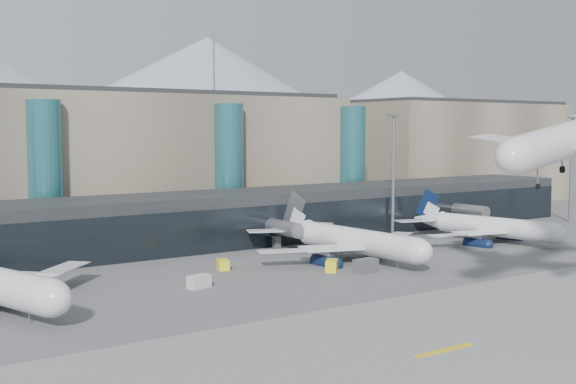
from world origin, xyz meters
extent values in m
plane|color=#515154|center=(0.00, 0.00, 0.00)|extent=(900.00, 900.00, 0.00)
cube|color=slate|center=(0.00, -15.00, 0.02)|extent=(400.00, 40.00, 0.04)
cube|color=gold|center=(-20.00, -15.00, 0.05)|extent=(8.00, 1.00, 0.02)
cube|color=black|center=(0.00, 58.00, 5.00)|extent=(170.00, 18.00, 10.00)
cube|color=black|center=(0.00, 49.10, 4.00)|extent=(170.00, 0.40, 8.00)
cylinder|color=slate|center=(0.00, 47.00, 4.20)|extent=(2.80, 14.00, 2.80)
cube|color=slate|center=(0.00, 47.00, 1.20)|extent=(1.20, 1.20, 2.40)
cylinder|color=slate|center=(50.00, 47.00, 4.20)|extent=(2.80, 14.00, 2.80)
cube|color=slate|center=(50.00, 47.00, 1.20)|extent=(1.20, 1.20, 2.40)
cube|color=gray|center=(-25.00, 90.00, 15.00)|extent=(130.00, 30.00, 30.00)
cube|color=black|center=(-25.00, 90.00, 30.50)|extent=(123.50, 28.00, 1.00)
cube|color=gray|center=(95.00, 90.00, 15.00)|extent=(70.00, 30.00, 30.00)
cube|color=black|center=(95.00, 90.00, 30.50)|extent=(66.50, 28.00, 1.00)
cylinder|color=#286970|center=(-35.00, 74.00, 14.00)|extent=(6.40, 6.40, 28.00)
cylinder|color=#286970|center=(5.00, 74.00, 14.00)|extent=(6.40, 6.40, 28.00)
cylinder|color=#286970|center=(40.00, 74.00, 14.00)|extent=(6.40, 6.40, 28.00)
cylinder|color=slate|center=(10.00, 90.00, 38.00)|extent=(0.40, 0.40, 16.00)
cone|color=gray|center=(160.00, 380.00, 42.50)|extent=(340.00, 340.00, 85.00)
cone|color=gray|center=(340.00, 380.00, 35.00)|extent=(300.00, 300.00, 70.00)
cylinder|color=slate|center=(30.00, 48.00, 12.50)|extent=(0.70, 0.70, 25.00)
cube|color=slate|center=(30.00, 48.00, 25.30)|extent=(3.00, 1.20, 0.60)
cylinder|color=slate|center=(80.00, 40.00, 12.50)|extent=(0.70, 0.70, 25.00)
cube|color=slate|center=(80.00, 40.00, 25.30)|extent=(3.00, 1.20, 0.60)
ellipsoid|color=silver|center=(-4.92, -12.72, 23.09)|extent=(6.52, 5.00, 4.34)
cube|color=silver|center=(8.86, -1.73, 22.37)|extent=(11.94, 19.74, 0.22)
cylinder|color=#0D1B3B|center=(7.63, -4.13, 20.16)|extent=(5.47, 2.97, 2.38)
cylinder|color=slate|center=(-1.02, -12.27, 20.27)|extent=(0.18, 0.18, 3.47)
cylinder|color=black|center=(-1.02, -12.27, 18.75)|extent=(0.80, 0.36, 0.77)
cylinder|color=black|center=(8.89, -8.51, 18.75)|extent=(1.03, 0.50, 0.99)
ellipsoid|color=silver|center=(-51.72, 17.85, 4.96)|extent=(6.24, 7.34, 4.45)
cube|color=silver|center=(-47.67, 35.49, 4.22)|extent=(18.32, 18.03, 0.22)
cylinder|color=#0D1B3B|center=(-49.34, 33.29, 1.95)|extent=(4.07, 5.88, 2.45)
cylinder|color=slate|center=(-53.04, 21.66, 2.07)|extent=(0.18, 0.18, 3.56)
cylinder|color=black|center=(-53.04, 21.66, 0.51)|extent=(0.52, 0.84, 0.79)
cylinder|color=silver|center=(4.32, 31.00, 4.78)|extent=(6.60, 26.16, 4.29)
ellipsoid|color=silver|center=(5.49, 18.11, 4.78)|extent=(4.81, 6.37, 4.29)
cone|color=silver|center=(2.83, 47.57, 4.99)|extent=(4.94, 7.75, 4.29)
cube|color=silver|center=(13.36, 33.67, 4.07)|extent=(19.14, 14.72, 0.21)
cylinder|color=#0D1B3B|center=(11.29, 32.00, 1.88)|extent=(2.82, 5.37, 2.36)
cube|color=silver|center=(7.98, 48.03, 5.21)|extent=(10.07, 8.35, 0.17)
cube|color=silver|center=(-5.05, 32.01, 4.07)|extent=(19.52, 12.18, 0.21)
cylinder|color=#0D1B3B|center=(-2.70, 30.74, 1.88)|extent=(2.82, 5.37, 2.36)
cube|color=silver|center=(-2.33, 47.10, 5.21)|extent=(10.29, 7.14, 0.17)
cube|color=slate|center=(2.79, 47.94, 8.42)|extent=(0.83, 6.40, 7.55)
cube|color=silver|center=(2.89, 46.83, 7.14)|extent=(0.69, 4.29, 4.13)
cylinder|color=slate|center=(5.14, 21.98, 1.99)|extent=(0.17, 0.17, 3.43)
cylinder|color=black|center=(5.14, 21.98, 0.49)|extent=(0.34, 0.78, 0.76)
cylinder|color=black|center=(6.79, 32.34, 0.49)|extent=(0.47, 1.01, 0.98)
cylinder|color=black|center=(1.66, 31.87, 0.49)|extent=(0.47, 1.01, 0.98)
cylinder|color=silver|center=(39.21, 31.00, 4.35)|extent=(8.95, 23.84, 3.90)
ellipsoid|color=silver|center=(41.78, 19.51, 4.35)|extent=(5.00, 6.18, 3.90)
cone|color=silver|center=(35.90, 45.78, 4.54)|extent=(5.28, 7.42, 3.90)
cube|color=silver|center=(47.05, 34.48, 3.70)|extent=(16.82, 14.80, 0.20)
cylinder|color=#0D1B3B|center=(45.37, 32.72, 1.71)|extent=(3.12, 5.07, 2.15)
cube|color=silver|center=(40.50, 46.80, 4.74)|extent=(8.83, 8.25, 0.16)
cube|color=silver|center=(30.63, 30.81, 3.70)|extent=(17.66, 9.20, 0.20)
cylinder|color=#0D1B3B|center=(32.89, 29.93, 1.71)|extent=(3.12, 5.07, 2.15)
cube|color=silver|center=(31.30, 44.75, 4.74)|extent=(9.33, 5.57, 0.16)
cube|color=#0D1B3B|center=(35.83, 46.10, 7.67)|extent=(1.50, 5.74, 6.87)
cube|color=silver|center=(36.05, 45.12, 6.50)|extent=(1.12, 3.86, 3.76)
cylinder|color=slate|center=(41.01, 22.96, 1.81)|extent=(0.16, 0.16, 3.12)
cylinder|color=black|center=(41.01, 22.96, 0.45)|extent=(0.39, 0.73, 0.69)
cylinder|color=black|center=(41.27, 32.50, 0.45)|extent=(0.53, 0.94, 0.89)
cylinder|color=black|center=(36.70, 31.47, 0.45)|extent=(0.53, 0.94, 0.89)
cube|color=#BCBCBC|center=(-27.44, 25.01, 0.90)|extent=(3.54, 2.52, 1.80)
cube|color=yellow|center=(-18.16, 34.85, 0.80)|extent=(2.47, 3.16, 1.59)
cube|color=#46474B|center=(-0.70, 20.31, 1.07)|extent=(3.99, 2.33, 2.13)
cube|color=#BCBCBC|center=(45.09, 37.83, 0.92)|extent=(3.22, 3.63, 1.84)
cube|color=yellow|center=(55.50, 35.08, 0.89)|extent=(3.32, 2.11, 1.78)
cube|color=#BCBCBC|center=(10.99, 34.40, 0.60)|extent=(2.32, 2.31, 1.21)
cube|color=yellow|center=(-4.52, 24.10, 0.90)|extent=(3.48, 3.55, 1.80)
camera|label=1|loc=(-73.14, -65.45, 22.47)|focal=45.00mm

